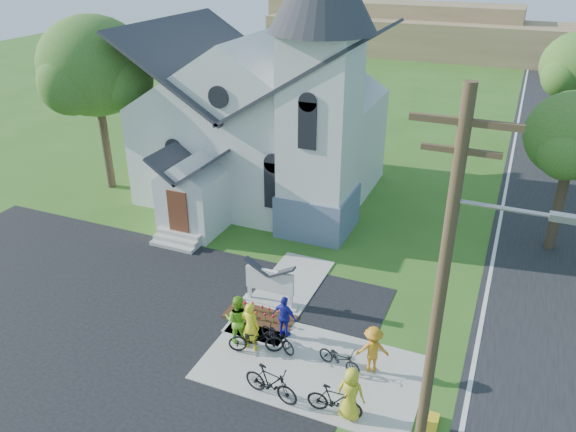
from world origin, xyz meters
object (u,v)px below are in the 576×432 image
at_px(church_sign, 270,281).
at_px(utility_pole, 445,285).
at_px(cyclist_4, 351,393).
at_px(cyclist_3, 373,349).
at_px(cyclist_2, 285,317).
at_px(bike_3, 335,401).
at_px(bike_4, 340,358).
at_px(bike_0, 256,339).
at_px(cyclist_0, 250,326).
at_px(cyclist_1, 238,319).
at_px(bike_2, 278,336).
at_px(bike_1, 271,383).

relative_size(church_sign, utility_pole, 0.22).
bearing_deg(cyclist_4, cyclist_3, -87.73).
height_order(cyclist_2, bike_3, cyclist_2).
relative_size(cyclist_2, bike_4, 1.04).
xyz_separation_m(bike_0, cyclist_3, (3.78, 0.61, 0.34)).
xyz_separation_m(cyclist_0, bike_0, (0.22, -0.07, -0.43)).
bearing_deg(cyclist_0, bike_4, -172.34).
height_order(cyclist_1, cyclist_2, cyclist_1).
bearing_deg(bike_2, bike_4, -70.19).
height_order(cyclist_0, cyclist_3, cyclist_0).
bearing_deg(bike_2, cyclist_2, 26.55).
bearing_deg(cyclist_4, bike_1, 8.85).
relative_size(utility_pole, bike_0, 5.46).
bearing_deg(church_sign, bike_4, -34.13).
bearing_deg(bike_2, bike_3, -102.89).
bearing_deg(church_sign, cyclist_3, -24.72).
bearing_deg(bike_4, bike_0, 110.77).
height_order(cyclist_1, bike_1, cyclist_1).
bearing_deg(cyclist_1, bike_0, 149.97).
bearing_deg(bike_3, utility_pole, -101.81).
relative_size(bike_0, bike_3, 1.10).
bearing_deg(utility_pole, cyclist_1, 161.08).
xyz_separation_m(bike_1, bike_4, (1.49, 2.01, -0.15)).
bearing_deg(cyclist_3, cyclist_0, -13.10).
bearing_deg(cyclist_2, church_sign, -39.26).
bearing_deg(cyclist_0, cyclist_2, -122.85).
distance_m(cyclist_0, cyclist_3, 4.04).
bearing_deg(cyclist_3, cyclist_2, -29.87).
height_order(bike_1, cyclist_2, cyclist_2).
relative_size(bike_0, cyclist_3, 1.12).
distance_m(utility_pole, cyclist_3, 5.64).
height_order(bike_2, cyclist_4, cyclist_4).
bearing_deg(bike_3, bike_2, 49.58).
xyz_separation_m(cyclist_3, bike_3, (-0.49, -2.22, -0.32)).
xyz_separation_m(cyclist_2, cyclist_4, (3.16, -2.64, 0.06)).
bearing_deg(cyclist_3, utility_pole, 107.40).
distance_m(bike_1, cyclist_3, 3.40).
relative_size(church_sign, cyclist_2, 1.39).
height_order(cyclist_2, bike_4, cyclist_2).
xyz_separation_m(church_sign, cyclist_2, (1.27, -1.55, -0.19)).
height_order(bike_2, cyclist_3, cyclist_3).
xyz_separation_m(church_sign, cyclist_0, (0.49, -2.61, -0.07)).
height_order(church_sign, bike_3, church_sign).
bearing_deg(bike_1, cyclist_4, -75.72).
xyz_separation_m(church_sign, bike_3, (4.00, -4.29, -0.48)).
bearing_deg(bike_4, cyclist_2, 84.51).
bearing_deg(cyclist_1, bike_4, 168.52).
distance_m(bike_0, cyclist_2, 1.29).
bearing_deg(utility_pole, church_sign, 144.40).
bearing_deg(bike_2, utility_pole, -90.61).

